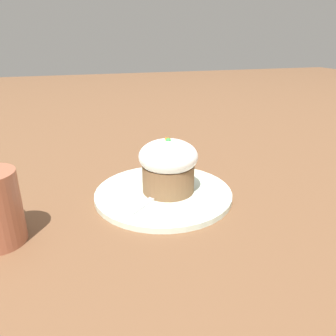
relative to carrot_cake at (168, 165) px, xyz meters
name	(u,v)px	position (x,y,z in m)	size (l,w,h in m)	color
ground_plane	(163,196)	(0.00, 0.01, -0.06)	(4.00, 4.00, 0.00)	brown
dessert_plate	(163,194)	(0.00, 0.01, -0.05)	(0.24, 0.24, 0.01)	silver
carrot_cake	(168,165)	(0.00, 0.00, 0.00)	(0.10, 0.10, 0.10)	brown
spoon	(157,194)	(-0.02, 0.02, -0.05)	(0.09, 0.10, 0.01)	silver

